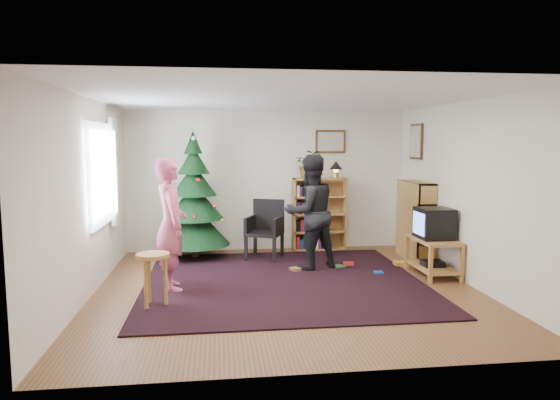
{
  "coord_description": "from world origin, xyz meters",
  "views": [
    {
      "loc": [
        -0.88,
        -6.43,
        1.93
      ],
      "look_at": [
        0.01,
        0.74,
        1.1
      ],
      "focal_mm": 32.0,
      "sensor_mm": 36.0,
      "label": 1
    }
  ],
  "objects": [
    {
      "name": "wall_left",
      "position": [
        -2.5,
        0.0,
        1.25
      ],
      "size": [
        0.02,
        5.0,
        2.5
      ],
      "primitive_type": "cube",
      "color": "silver",
      "rests_on": "floor"
    },
    {
      "name": "potted_plant",
      "position": [
        0.72,
        2.34,
        1.55
      ],
      "size": [
        0.5,
        0.45,
        0.5
      ],
      "primitive_type": "imported",
      "rotation": [
        0.0,
        0.0,
        -0.14
      ],
      "color": "gray",
      "rests_on": "bookshelf_back"
    },
    {
      "name": "floor_clutter",
      "position": [
        1.14,
        0.86,
        0.04
      ],
      "size": [
        1.89,
        0.76,
        0.08
      ],
      "color": "#A51E19",
      "rests_on": "rug"
    },
    {
      "name": "christmas_tree",
      "position": [
        -1.28,
        1.93,
        0.89
      ],
      "size": [
        1.17,
        1.17,
        2.13
      ],
      "rotation": [
        0.0,
        0.0,
        -0.32
      ],
      "color": "#3F2816",
      "rests_on": "rug"
    },
    {
      "name": "wall_front",
      "position": [
        0.0,
        -2.5,
        1.25
      ],
      "size": [
        5.0,
        0.02,
        2.5
      ],
      "primitive_type": "cube",
      "color": "silver",
      "rests_on": "floor"
    },
    {
      "name": "person_standing",
      "position": [
        -1.51,
        0.14,
        0.87
      ],
      "size": [
        0.57,
        0.72,
        1.74
      ],
      "primitive_type": "imported",
      "rotation": [
        0.0,
        0.0,
        1.83
      ],
      "color": "#CB5174",
      "rests_on": "rug"
    },
    {
      "name": "person_by_chair",
      "position": [
        0.5,
        0.97,
        0.88
      ],
      "size": [
        1.03,
        0.92,
        1.76
      ],
      "primitive_type": "imported",
      "rotation": [
        0.0,
        0.0,
        3.5
      ],
      "color": "black",
      "rests_on": "rug"
    },
    {
      "name": "window_pane",
      "position": [
        -2.47,
        0.6,
        1.5
      ],
      "size": [
        0.04,
        1.2,
        1.4
      ],
      "primitive_type": "cube",
      "color": "silver",
      "rests_on": "wall_left"
    },
    {
      "name": "wall_back",
      "position": [
        0.0,
        2.5,
        1.25
      ],
      "size": [
        5.0,
        0.02,
        2.5
      ],
      "primitive_type": "cube",
      "color": "silver",
      "rests_on": "floor"
    },
    {
      "name": "curtain",
      "position": [
        -2.43,
        1.3,
        1.5
      ],
      "size": [
        0.06,
        0.35,
        1.6
      ],
      "primitive_type": "cube",
      "color": "white",
      "rests_on": "wall_left"
    },
    {
      "name": "ceiling",
      "position": [
        0.0,
        0.0,
        2.5
      ],
      "size": [
        5.0,
        5.0,
        0.0
      ],
      "primitive_type": "plane",
      "rotation": [
        3.14,
        0.0,
        0.0
      ],
      "color": "white",
      "rests_on": "wall_back"
    },
    {
      "name": "table_lamp",
      "position": [
        1.22,
        2.34,
        1.51
      ],
      "size": [
        0.23,
        0.23,
        0.31
      ],
      "color": "#A57F33",
      "rests_on": "bookshelf_back"
    },
    {
      "name": "rug",
      "position": [
        0.0,
        0.3,
        0.01
      ],
      "size": [
        3.8,
        3.6,
        0.02
      ],
      "primitive_type": "cube",
      "color": "black",
      "rests_on": "floor"
    },
    {
      "name": "crt_tv",
      "position": [
        2.22,
        0.38,
        0.77
      ],
      "size": [
        0.47,
        0.51,
        0.44
      ],
      "color": "black",
      "rests_on": "tv_stand"
    },
    {
      "name": "armchair",
      "position": [
        -0.14,
        1.76,
        0.53
      ],
      "size": [
        0.71,
        0.72,
        0.99
      ],
      "rotation": [
        0.0,
        0.0,
        -0.4
      ],
      "color": "black",
      "rests_on": "rug"
    },
    {
      "name": "picture_back",
      "position": [
        1.15,
        2.48,
        1.95
      ],
      "size": [
        0.55,
        0.03,
        0.42
      ],
      "color": "#4C3319",
      "rests_on": "wall_back"
    },
    {
      "name": "bookshelf_back",
      "position": [
        0.92,
        2.34,
        0.66
      ],
      "size": [
        0.95,
        0.3,
        1.3
      ],
      "color": "#B0803F",
      "rests_on": "floor"
    },
    {
      "name": "picture_right",
      "position": [
        2.48,
        1.75,
        1.95
      ],
      "size": [
        0.03,
        0.5,
        0.6
      ],
      "color": "#4C3319",
      "rests_on": "wall_right"
    },
    {
      "name": "tv_stand",
      "position": [
        2.22,
        0.38,
        0.33
      ],
      "size": [
        0.52,
        0.93,
        0.55
      ],
      "color": "#B0803F",
      "rests_on": "floor"
    },
    {
      "name": "floor",
      "position": [
        0.0,
        0.0,
        0.0
      ],
      "size": [
        5.0,
        5.0,
        0.0
      ],
      "primitive_type": "plane",
      "color": "brown",
      "rests_on": "ground"
    },
    {
      "name": "bookshelf_right",
      "position": [
        2.34,
        1.37,
        0.66
      ],
      "size": [
        0.3,
        0.95,
        1.3
      ],
      "rotation": [
        0.0,
        0.0,
        1.57
      ],
      "color": "#B0803F",
      "rests_on": "floor"
    },
    {
      "name": "wall_right",
      "position": [
        2.5,
        0.0,
        1.25
      ],
      "size": [
        0.02,
        5.0,
        2.5
      ],
      "primitive_type": "cube",
      "color": "silver",
      "rests_on": "floor"
    },
    {
      "name": "stool",
      "position": [
        -1.66,
        -0.56,
        0.5
      ],
      "size": [
        0.39,
        0.39,
        0.64
      ],
      "color": "#B0803F",
      "rests_on": "floor"
    }
  ]
}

